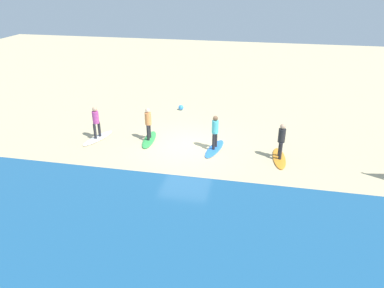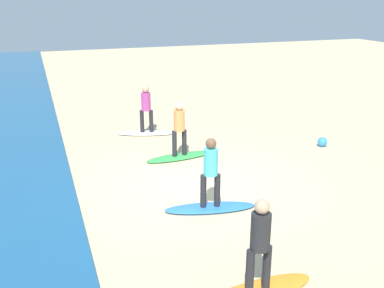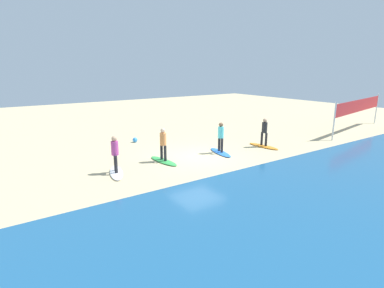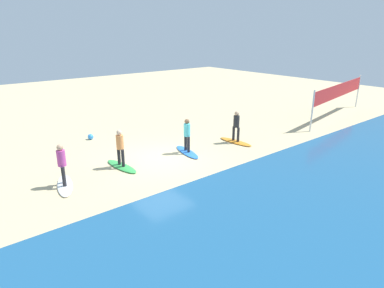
# 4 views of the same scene
# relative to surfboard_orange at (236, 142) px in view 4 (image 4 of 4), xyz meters

# --- Properties ---
(ground_plane) EXTENTS (60.00, 60.00, 0.00)m
(ground_plane) POSITION_rel_surfboard_orange_xyz_m (4.50, -0.56, -0.04)
(ground_plane) COLOR #CCB789
(surfboard_orange) EXTENTS (0.72, 2.14, 0.09)m
(surfboard_orange) POSITION_rel_surfboard_orange_xyz_m (0.00, 0.00, 0.00)
(surfboard_orange) COLOR orange
(surfboard_orange) RESTS_ON ground
(surfer_orange) EXTENTS (0.32, 0.46, 1.64)m
(surfer_orange) POSITION_rel_surfboard_orange_xyz_m (0.00, 0.00, 0.99)
(surfer_orange) COLOR #232328
(surfer_orange) RESTS_ON surfboard_orange
(surfboard_blue) EXTENTS (0.97, 2.17, 0.09)m
(surfboard_blue) POSITION_rel_surfboard_orange_xyz_m (3.04, -0.39, 0.00)
(surfboard_blue) COLOR blue
(surfboard_blue) RESTS_ON ground
(surfer_blue) EXTENTS (0.32, 0.45, 1.64)m
(surfer_blue) POSITION_rel_surfboard_orange_xyz_m (3.04, -0.39, 0.99)
(surfer_blue) COLOR #232328
(surfer_blue) RESTS_ON surfboard_blue
(surfboard_green) EXTENTS (0.75, 2.14, 0.09)m
(surfboard_green) POSITION_rel_surfboard_orange_xyz_m (6.44, -0.78, 0.00)
(surfboard_green) COLOR green
(surfboard_green) RESTS_ON ground
(surfer_green) EXTENTS (0.32, 0.46, 1.64)m
(surfer_green) POSITION_rel_surfboard_orange_xyz_m (6.44, -0.78, 0.99)
(surfer_green) COLOR #232328
(surfer_green) RESTS_ON surfboard_green
(surfboard_white) EXTENTS (1.15, 2.17, 0.09)m
(surfboard_white) POSITION_rel_surfboard_orange_xyz_m (9.07, -0.44, 0.00)
(surfboard_white) COLOR white
(surfboard_white) RESTS_ON ground
(surfer_white) EXTENTS (0.32, 0.45, 1.64)m
(surfer_white) POSITION_rel_surfboard_orange_xyz_m (9.07, -0.44, 0.99)
(surfer_white) COLOR #232328
(surfer_white) RESTS_ON surfboard_white
(volleyball_net) EXTENTS (8.97, 1.64, 2.50)m
(volleyball_net) POSITION_rel_surfboard_orange_xyz_m (-9.42, 0.59, 1.74)
(volleyball_net) COLOR silver
(volleyball_net) RESTS_ON ground
(beach_ball) EXTENTS (0.31, 0.31, 0.31)m
(beach_ball) POSITION_rel_surfboard_orange_xyz_m (5.87, -5.47, 0.11)
(beach_ball) COLOR #338CE5
(beach_ball) RESTS_ON ground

